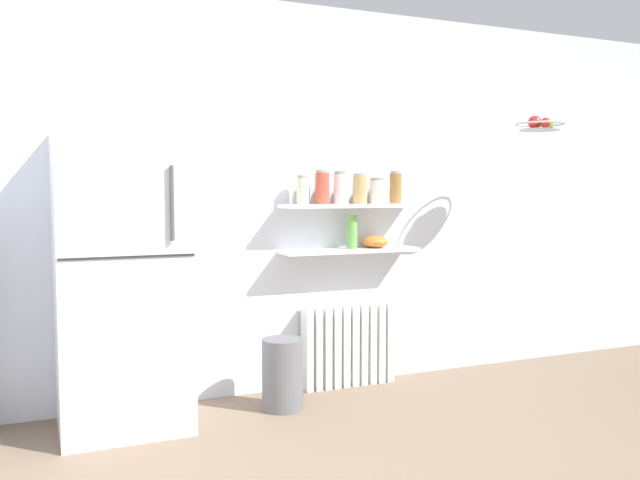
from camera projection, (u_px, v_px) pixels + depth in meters
The scene contains 16 objects.
ground_plane at pixel (452, 463), 3.34m from camera, with size 7.04×7.04×0.00m, color #7A6651.
back_wall at pixel (326, 199), 4.66m from camera, with size 7.04×0.10×2.60m, color silver.
refrigerator at pixel (122, 282), 3.79m from camera, with size 0.71×0.66×1.68m.
radiator at pixel (348, 345), 4.66m from camera, with size 0.67×0.12×0.56m.
wall_shelf_lower at pixel (350, 251), 4.59m from camera, with size 0.98×0.22×0.03m, color white.
wall_shelf_upper at pixel (351, 206), 4.56m from camera, with size 0.98×0.22×0.03m, color white.
storage_jar_0 at pixel (303, 190), 4.42m from camera, with size 0.08×0.08×0.19m.
storage_jar_1 at pixel (322, 187), 4.47m from camera, with size 0.10×0.10×0.23m.
storage_jar_2 at pixel (341, 188), 4.53m from camera, with size 0.10×0.10×0.22m.
storage_jar_3 at pixel (360, 189), 4.58m from camera, with size 0.10×0.10×0.21m.
storage_jar_4 at pixel (378, 191), 4.64m from camera, with size 0.11×0.11×0.18m.
storage_jar_5 at pixel (396, 187), 4.69m from camera, with size 0.09×0.09×0.23m.
vase at pixel (352, 232), 4.58m from camera, with size 0.07×0.07×0.23m, color #66A84C.
shelf_bowl at pixel (375, 242), 4.66m from camera, with size 0.19×0.19×0.08m, color orange.
trash_bin at pixel (283, 374), 4.15m from camera, with size 0.26×0.26×0.44m, color slate.
hanging_fruit_basket at pixel (540, 124), 4.60m from camera, with size 0.33×0.33×0.10m.
Camera 1 is at (-1.90, -2.21, 1.35)m, focal length 37.59 mm.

